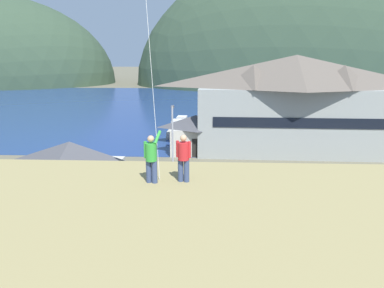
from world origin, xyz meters
name	(u,v)px	position (x,y,z in m)	size (l,w,h in m)	color
ground_plane	(189,233)	(0.00, 0.00, 0.00)	(600.00, 600.00, 0.00)	#66604C
parking_lot_pad	(193,202)	(0.00, 5.00, 0.05)	(40.00, 20.00, 0.10)	slate
bay_water	(204,106)	(0.00, 60.00, 0.01)	(360.00, 84.00, 0.03)	navy
far_hill_east_peak	(311,85)	(38.78, 119.39, 0.00)	(129.25, 72.41, 93.16)	#334733
harbor_lodge	(294,102)	(11.00, 21.17, 5.94)	(23.40, 9.37, 11.21)	#999E99
storage_shed_near_lot	(72,173)	(-9.00, 3.87, 2.65)	(7.61, 5.66, 5.10)	beige
storage_shed_waterside	(196,133)	(-0.31, 20.12, 2.32)	(6.87, 5.01, 4.47)	beige
wharf_dock	(204,129)	(0.48, 32.67, 0.35)	(3.20, 12.86, 0.70)	#70604C
moored_boat_wharfside	(182,125)	(-2.86, 33.38, 0.72)	(2.40, 6.40, 2.16)	#23564C
moored_boat_outer_mooring	(229,131)	(4.03, 29.42, 0.72)	(2.97, 7.71, 2.16)	silver
moored_boat_inner_slip	(179,129)	(-3.14, 30.21, 0.72)	(2.85, 7.93, 2.16)	#A8A399
parked_car_front_row_red	(328,183)	(11.01, 7.09, 1.06)	(4.29, 2.22, 1.82)	black
parked_car_front_row_silver	(202,212)	(0.80, 0.93, 1.06)	(4.24, 2.12, 1.82)	navy
parked_car_back_row_left	(130,212)	(-4.01, 0.74, 1.06)	(4.34, 2.34, 1.82)	silver
parked_car_back_row_right	(227,188)	(2.71, 5.66, 1.06)	(4.29, 2.23, 1.82)	navy
parking_light_pole	(173,137)	(-2.06, 10.56, 4.00)	(0.24, 0.78, 6.73)	#ADADB2
person_kite_flyer	(151,157)	(-0.80, -9.48, 7.81)	(0.60, 0.62, 1.86)	#384770
person_companion	(183,157)	(0.34, -9.32, 7.79)	(0.54, 0.40, 1.74)	#384770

